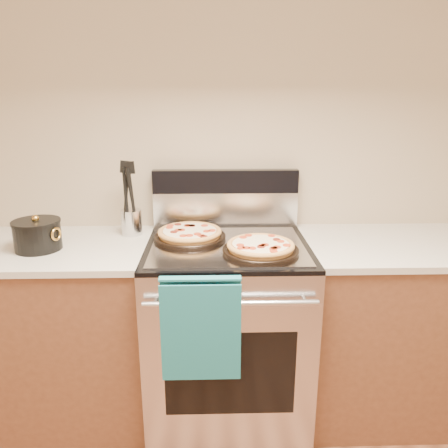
{
  "coord_description": "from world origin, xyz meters",
  "views": [
    {
      "loc": [
        -0.07,
        -0.29,
        1.59
      ],
      "look_at": [
        -0.02,
        1.55,
        1.05
      ],
      "focal_mm": 35.0,
      "sensor_mm": 36.0,
      "label": 1
    }
  ],
  "objects_px": {
    "saucepan": "(38,236)",
    "pepperoni_pizza_back": "(190,234)",
    "range_body": "(227,333)",
    "pepperoni_pizza_front": "(261,247)",
    "utensil_crock": "(132,222)"
  },
  "relations": [
    {
      "from": "range_body",
      "to": "utensil_crock",
      "type": "relative_size",
      "value": 6.96
    },
    {
      "from": "pepperoni_pizza_back",
      "to": "pepperoni_pizza_front",
      "type": "relative_size",
      "value": 1.03
    },
    {
      "from": "range_body",
      "to": "pepperoni_pizza_back",
      "type": "bearing_deg",
      "value": 158.75
    },
    {
      "from": "pepperoni_pizza_back",
      "to": "saucepan",
      "type": "height_order",
      "value": "saucepan"
    },
    {
      "from": "range_body",
      "to": "saucepan",
      "type": "distance_m",
      "value": 1.02
    },
    {
      "from": "pepperoni_pizza_back",
      "to": "utensil_crock",
      "type": "bearing_deg",
      "value": 157.5
    },
    {
      "from": "range_body",
      "to": "saucepan",
      "type": "xyz_separation_m",
      "value": [
        -0.87,
        -0.02,
        0.52
      ]
    },
    {
      "from": "saucepan",
      "to": "pepperoni_pizza_back",
      "type": "bearing_deg",
      "value": 7.38
    },
    {
      "from": "pepperoni_pizza_front",
      "to": "saucepan",
      "type": "xyz_separation_m",
      "value": [
        -1.01,
        0.11,
        0.02
      ]
    },
    {
      "from": "range_body",
      "to": "pepperoni_pizza_front",
      "type": "distance_m",
      "value": 0.53
    },
    {
      "from": "range_body",
      "to": "pepperoni_pizza_back",
      "type": "height_order",
      "value": "pepperoni_pizza_back"
    },
    {
      "from": "pepperoni_pizza_back",
      "to": "saucepan",
      "type": "distance_m",
      "value": 0.7
    },
    {
      "from": "range_body",
      "to": "utensil_crock",
      "type": "bearing_deg",
      "value": 157.96
    },
    {
      "from": "pepperoni_pizza_back",
      "to": "pepperoni_pizza_front",
      "type": "bearing_deg",
      "value": -31.9
    },
    {
      "from": "pepperoni_pizza_front",
      "to": "utensil_crock",
      "type": "xyz_separation_m",
      "value": [
        -0.62,
        0.32,
        0.03
      ]
    }
  ]
}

